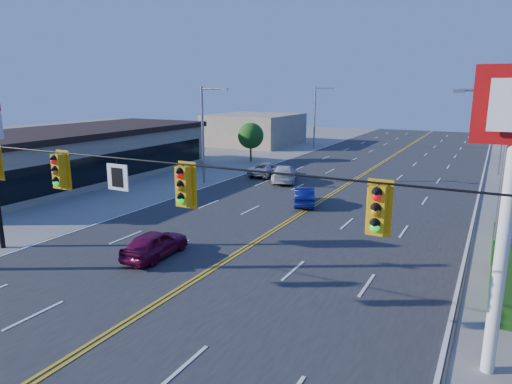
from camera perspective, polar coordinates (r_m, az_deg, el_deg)
The scene contains 14 objects.
ground at distance 16.17m, azimuth -18.75°, elevation -17.14°, with size 160.00×160.00×0.00m, color gray.
road at distance 32.16m, azimuth 7.83°, elevation -1.36°, with size 20.00×120.00×0.06m, color #2D2D30.
signal_span at distance 14.51m, azimuth -20.47°, elevation 0.02°, with size 24.32×0.34×9.00m.
strip_mall at distance 42.89m, azimuth -21.98°, elevation 4.43°, with size 10.40×26.40×4.40m.
streetlight_se at distance 23.59m, azimuth 28.17°, elevation 3.11°, with size 2.55×0.25×8.00m.
streetlight_ne at distance 47.46m, azimuth 28.33°, elevation 7.32°, with size 2.55×0.25×8.00m.
streetlight_sw at distance 38.07m, azimuth -6.44°, elevation 7.76°, with size 2.55×0.25×8.00m.
streetlight_nw at distance 61.28m, azimuth 7.54°, elevation 9.68°, with size 2.55×0.25×8.00m.
tree_west at distance 49.59m, azimuth -0.66°, elevation 7.04°, with size 2.80×2.80×4.20m.
bld_west_far at distance 65.23m, azimuth -0.19°, elevation 7.86°, with size 11.00×12.00×4.20m, color tan.
car_magenta at distance 22.21m, azimuth -12.50°, elevation -6.49°, with size 1.52×3.79×1.29m, color maroon.
car_blue at distance 31.37m, azimuth 6.04°, elevation -0.56°, with size 1.32×3.78×1.24m, color navy.
car_white at distance 38.85m, azimuth 3.53°, elevation 2.23°, with size 1.96×4.83×1.40m, color silver.
car_silver at distance 41.43m, azimuth 1.48°, elevation 2.82°, with size 2.06×4.46×1.24m, color #B6B5BB.
Camera 1 is at (10.56, -9.34, 7.94)m, focal length 32.00 mm.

